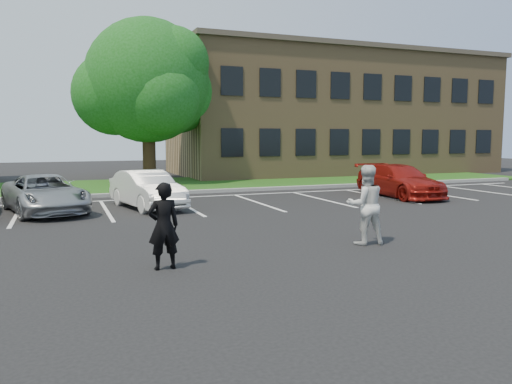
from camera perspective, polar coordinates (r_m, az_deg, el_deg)
ground_plane at (r=10.84m, az=1.94°, el=-7.13°), size 90.00×90.00×0.00m
curb at (r=22.21m, az=-10.37°, el=-0.10°), size 40.00×0.30×0.15m
grass_strip at (r=26.14m, az=-12.04°, el=0.74°), size 44.00×8.00×0.08m
stall_lines at (r=19.61m, az=-4.64°, el=-1.07°), size 34.00×5.36×0.01m
office_building at (r=36.55m, az=8.61°, el=8.82°), size 22.40×10.40×8.30m
tree at (r=28.04m, az=-12.15°, el=11.97°), size 7.80×7.20×8.80m
man_black_suit at (r=9.65m, az=-10.52°, el=-3.84°), size 0.64×0.45×1.67m
man_white_shirt at (r=11.96m, az=12.40°, el=-1.44°), size 1.04×0.88×1.87m
car_silver_minivan at (r=17.97m, az=-22.97°, el=-0.21°), size 3.14×4.93×1.27m
car_white_sedan at (r=18.05m, az=-12.35°, el=0.28°), size 2.29×4.27×1.34m
car_red_compact at (r=21.86m, az=16.08°, el=1.24°), size 2.03×4.72×1.35m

